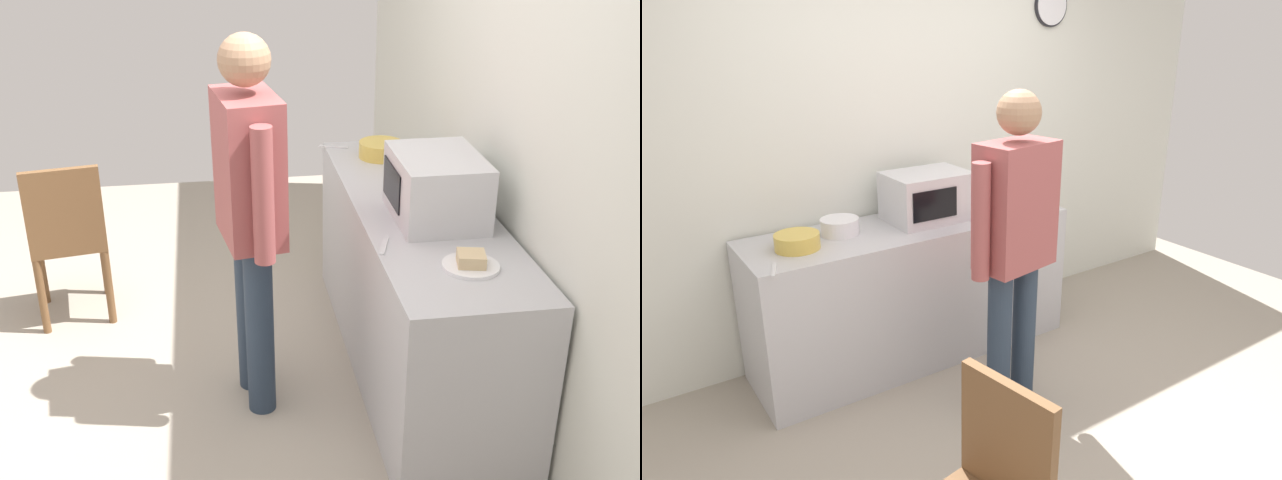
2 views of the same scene
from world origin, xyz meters
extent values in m
plane|color=#9E9384|center=(0.00, 0.00, 0.00)|extent=(6.00, 6.00, 0.00)
cube|color=silver|center=(0.00, 1.60, 1.30)|extent=(5.40, 0.10, 2.60)
cube|color=#B7B7BC|center=(-0.17, 1.22, 0.44)|extent=(2.03, 0.62, 0.89)
cube|color=silver|center=(-0.03, 1.25, 1.04)|extent=(0.50, 0.38, 0.30)
cube|color=black|center=(-0.09, 1.06, 1.04)|extent=(0.30, 0.01, 0.18)
cylinder|color=white|center=(0.48, 1.25, 0.89)|extent=(0.23, 0.23, 0.01)
cube|color=#CEB283|center=(0.48, 1.25, 0.93)|extent=(0.13, 0.13, 0.05)
cylinder|color=gold|center=(-0.89, 1.19, 0.93)|extent=(0.24, 0.24, 0.09)
cylinder|color=white|center=(-0.60, 1.29, 0.93)|extent=(0.22, 0.22, 0.09)
cube|color=silver|center=(0.24, 0.95, 0.89)|extent=(0.17, 0.08, 0.01)
cube|color=silver|center=(-1.09, 0.96, 0.89)|extent=(0.08, 0.17, 0.01)
cylinder|color=#263447|center=(0.09, 0.42, 0.43)|extent=(0.13, 0.13, 0.85)
cylinder|color=#263447|center=(-0.11, 0.39, 0.43)|extent=(0.13, 0.13, 0.85)
cube|color=#9E4C4C|center=(-0.01, 0.41, 1.17)|extent=(0.43, 0.30, 0.65)
cylinder|color=#9E4C4C|center=(0.24, 0.45, 1.14)|extent=(0.09, 0.09, 0.58)
cylinder|color=#9E4C4C|center=(-0.26, 0.37, 1.14)|extent=(0.09, 0.09, 0.58)
sphere|color=#A37A5B|center=(-0.01, 0.41, 1.64)|extent=(0.22, 0.22, 0.22)
cylinder|color=brown|center=(-1.17, -0.41, 0.23)|extent=(0.04, 0.04, 0.45)
cylinder|color=brown|center=(-1.12, -0.76, 0.23)|extent=(0.04, 0.04, 0.45)
cylinder|color=brown|center=(-0.82, -0.35, 0.23)|extent=(0.04, 0.04, 0.45)
cylinder|color=brown|center=(-0.77, -0.70, 0.23)|extent=(0.04, 0.04, 0.45)
cube|color=brown|center=(-0.97, -0.56, 0.47)|extent=(0.46, 0.46, 0.04)
cube|color=brown|center=(-0.79, -0.53, 0.71)|extent=(0.10, 0.40, 0.45)
camera|label=1|loc=(3.18, 0.24, 2.33)|focal=44.38mm
camera|label=2|loc=(-1.82, -1.78, 2.01)|focal=32.80mm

